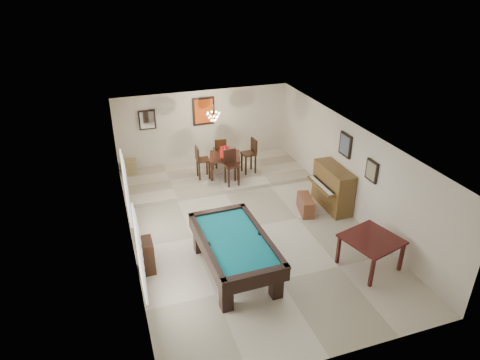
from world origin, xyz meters
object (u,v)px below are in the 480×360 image
dining_chair_west (203,162)px  dining_chair_east (249,156)px  dining_chair_south (232,168)px  square_table (370,252)px  corner_bench (131,167)px  piano_bench (306,205)px  dining_chair_north (220,152)px  upright_piano (328,188)px  dining_table (225,164)px  pool_table (235,256)px  flower_vase (225,149)px  apothecary_chest (146,256)px  chandelier (213,114)px

dining_chair_west → dining_chair_east: dining_chair_east is taller
dining_chair_west → dining_chair_south: bearing=-135.1°
dining_chair_south → dining_chair_east: size_ratio=0.96×
square_table → dining_chair_east: (-1.04, 5.44, 0.30)m
corner_bench → piano_bench: bearing=-41.6°
dining_chair_north → upright_piano: bearing=126.5°
dining_table → pool_table: bearing=-104.1°
upright_piano → pool_table: bearing=-150.7°
square_table → dining_chair_north: (-1.81, 6.20, 0.25)m
dining_chair_east → corner_bench: size_ratio=2.44×
flower_vase → square_table: bearing=-71.5°
dining_table → dining_chair_north: size_ratio=0.93×
dining_chair_west → corner_bench: 2.48m
dining_chair_north → dining_chair_east: (0.77, -0.76, 0.05)m
square_table → dining_chair_east: bearing=100.8°
pool_table → dining_chair_west: bearing=83.1°
upright_piano → dining_chair_east: bearing=118.4°
apothecary_chest → dining_table: bearing=52.2°
pool_table → dining_chair_north: dining_chair_north is taller
pool_table → dining_chair_east: size_ratio=2.32×
dining_chair_west → dining_table: bearing=-93.0°
dining_chair_north → flower_vase: bearing=91.5°
square_table → dining_table: (-1.83, 5.49, 0.13)m
corner_bench → chandelier: size_ratio=0.79×
dining_table → dining_chair_east: dining_chair_east is taller
apothecary_chest → dining_chair_south: 4.51m
upright_piano → dining_chair_west: (-2.98, 2.80, 0.04)m
flower_vase → piano_bench: bearing=-61.2°
upright_piano → dining_chair_north: bearing=122.8°
dining_chair_south → piano_bench: bearing=-56.5°
dining_chair_south → dining_chair_north: (0.01, 1.41, -0.03)m
upright_piano → dining_table: (-2.26, 2.75, -0.10)m
apothecary_chest → corner_bench: apothecary_chest is taller
pool_table → dining_table: bearing=74.5°
apothecary_chest → corner_bench: 5.13m
pool_table → piano_bench: bearing=33.3°
dining_table → chandelier: 1.71m
square_table → dining_table: 5.79m
dining_table → piano_bench: bearing=-61.2°
square_table → chandelier: 6.30m
dining_chair_west → flower_vase: bearing=-93.0°
chandelier → upright_piano: bearing=-48.6°
square_table → chandelier: bearing=110.7°
apothecary_chest → dining_chair_north: dining_chair_north is taller
pool_table → upright_piano: upright_piano is taller
flower_vase → dining_chair_north: dining_chair_north is taller
corner_bench → chandelier: (2.62, -1.00, 1.87)m
piano_bench → dining_chair_north: (-1.51, 3.51, 0.41)m
dining_table → dining_chair_south: bearing=-88.9°
piano_bench → pool_table: bearing=-145.4°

